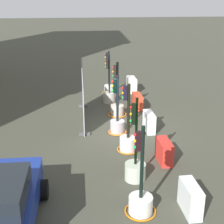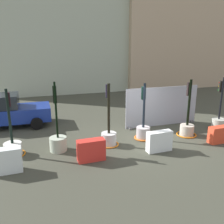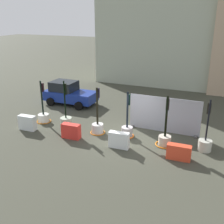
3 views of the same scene
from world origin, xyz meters
The scene contains 14 objects.
ground_plane centered at (0.00, 0.00, 0.00)m, with size 120.00×120.00×0.00m, color #3C3D32.
traffic_light_0 centered at (-5.88, 0.12, 0.41)m, with size 0.94×0.94×2.72m.
traffic_light_1 centered at (-4.09, -0.01, 0.47)m, with size 0.71×0.71×2.92m.
traffic_light_2 centered at (-1.89, -0.07, 0.46)m, with size 0.89×0.89×2.76m.
traffic_light_3 centered at (-0.14, 0.16, 0.45)m, with size 0.84×0.84×2.65m.
traffic_light_4 centered at (2.08, -0.08, 0.44)m, with size 0.97×0.97×2.75m.
traffic_light_5 centered at (4.11, 0.15, 0.46)m, with size 0.68×0.68×2.73m.
construction_barrier_0 centered at (-5.99, -1.31, 0.45)m, with size 1.07×0.45×0.90m.
construction_barrier_1 centered at (-2.96, -1.29, 0.42)m, with size 1.08×0.46×0.84m.
construction_barrier_2 centered at (-0.06, -1.30, 0.43)m, with size 1.09×0.40×0.87m.
construction_barrier_3 centered at (3.04, -1.29, 0.38)m, with size 1.17×0.44×0.76m.
car_blue_estate centered at (-6.28, 3.91, 0.85)m, with size 3.97×2.14×1.76m.
building_main_facade centered at (-2.01, 15.33, 5.72)m, with size 11.55×8.60×11.39m.
site_fence_panel centered at (1.62, 1.64, 1.02)m, with size 4.18×0.50×2.12m.
Camera 2 is at (-4.76, -9.79, 4.45)m, focal length 39.49 mm.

